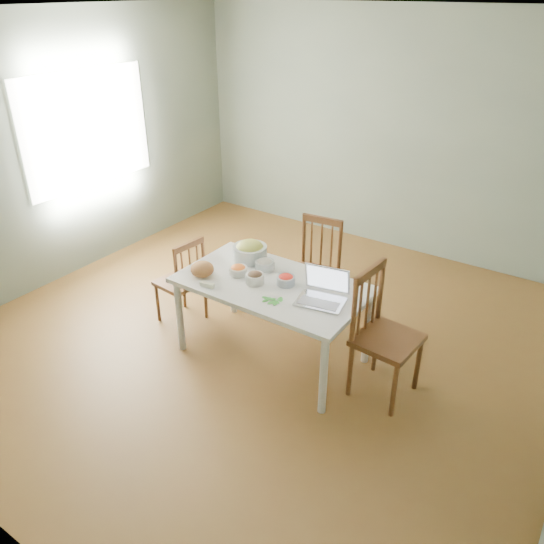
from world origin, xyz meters
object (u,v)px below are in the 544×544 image
Objects in this scene: chair_right at (388,337)px; bread_boule at (202,269)px; laptop at (321,289)px; bowl_squash at (250,251)px; chair_far at (313,272)px; dining_table at (272,320)px; chair_left at (180,280)px.

bread_boule is (-1.53, -0.32, 0.26)m from chair_right.
chair_right reaches higher than laptop.
chair_right is at bearing -5.85° from bowl_squash.
chair_far is 0.93× the size of chair_right.
chair_right is at bearing 11.92° from bread_boule.
chair_left reaches higher than dining_table.
laptop is at bearing -62.73° from chair_far.
chair_left is (-1.00, -0.73, -0.05)m from chair_far.
dining_table is 5.11× the size of bowl_squash.
chair_right is 5.37× the size of bread_boule.
bread_boule is at bearing -124.81° from chair_far.
bread_boule is at bearing 71.98° from chair_left.
dining_table is 4.29× the size of laptop.
chair_far is at bearing 63.31° from chair_right.
chair_far reaches higher than bread_boule.
bowl_squash is 0.84× the size of laptop.
bread_boule is 0.65× the size of bowl_squash.
chair_right reaches higher than chair_left.
chair_far is 1.19m from chair_right.
chair_left is at bearing 167.80° from laptop.
dining_table is at bearing 96.36° from chair_left.
chair_right is 1.59m from bread_boule.
chair_right reaches higher than dining_table.
dining_table is 1.03m from chair_left.
chair_right is (1.02, -0.62, 0.03)m from chair_far.
laptop is (1.02, 0.18, 0.06)m from bread_boule.
chair_right is 1.42m from bowl_squash.
chair_far is 0.68m from bowl_squash.
laptop is at bearing -5.53° from dining_table.
chair_far is at bearing 131.81° from chair_left.
chair_right is (0.99, 0.10, 0.16)m from dining_table.
chair_far is at bearing 52.67° from bowl_squash.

